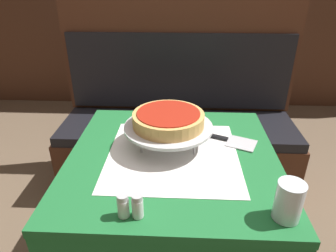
{
  "coord_description": "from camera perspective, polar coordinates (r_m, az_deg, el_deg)",
  "views": [
    {
      "loc": [
        0.03,
        -0.97,
        1.35
      ],
      "look_at": [
        -0.02,
        0.04,
        0.83
      ],
      "focal_mm": 32.0,
      "sensor_mm": 36.0,
      "label": 1
    }
  ],
  "objects": [
    {
      "name": "salt_shaker",
      "position": [
        0.89,
        -8.55,
        -14.78
      ],
      "size": [
        0.03,
        0.03,
        0.07
      ],
      "color": "silver",
      "rests_on": "dining_table_front"
    },
    {
      "name": "booth_bench",
      "position": [
        2.05,
        1.89,
        -1.77
      ],
      "size": [
        1.53,
        0.52,
        1.27
      ],
      "color": "#4C2819",
      "rests_on": "ground_plane"
    },
    {
      "name": "water_glass_near",
      "position": [
        0.92,
        22.01,
        -13.11
      ],
      "size": [
        0.08,
        0.08,
        0.12
      ],
      "color": "silver",
      "rests_on": "dining_table_front"
    },
    {
      "name": "dining_table_front",
      "position": [
        1.21,
        0.91,
        -9.15
      ],
      "size": [
        0.8,
        0.8,
        0.73
      ],
      "color": "#1E6B33",
      "rests_on": "ground_plane"
    },
    {
      "name": "pepper_shaker",
      "position": [
        0.88,
        -5.83,
        -14.91
      ],
      "size": [
        0.03,
        0.03,
        0.08
      ],
      "color": "silver",
      "rests_on": "dining_table_front"
    },
    {
      "name": "condiment_caddy",
      "position": [
        2.69,
        -4.01,
        15.22
      ],
      "size": [
        0.12,
        0.12,
        0.17
      ],
      "color": "black",
      "rests_on": "dining_table_rear"
    },
    {
      "name": "pizza_pan_stand",
      "position": [
        1.17,
        0.07,
        -0.3
      ],
      "size": [
        0.35,
        0.35,
        0.09
      ],
      "color": "#ADADB2",
      "rests_on": "dining_table_front"
    },
    {
      "name": "deep_dish_pizza",
      "position": [
        1.16,
        0.07,
        1.35
      ],
      "size": [
        0.28,
        0.28,
        0.06
      ],
      "color": "tan",
      "rests_on": "pizza_pan_stand"
    },
    {
      "name": "dining_table_rear",
      "position": [
        2.74,
        -2.2,
        11.84
      ],
      "size": [
        0.78,
        0.78,
        0.73
      ],
      "color": "#194799",
      "rests_on": "ground_plane"
    },
    {
      "name": "pizza_server",
      "position": [
        1.27,
        11.05,
        -2.55
      ],
      "size": [
        0.27,
        0.16,
        0.01
      ],
      "color": "#BCBCC1",
      "rests_on": "dining_table_front"
    }
  ]
}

